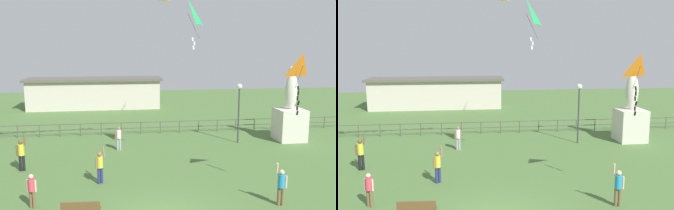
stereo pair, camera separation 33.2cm
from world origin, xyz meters
TOP-DOWN VIEW (x-y plane):
  - statue_monument at (10.49, 10.85)m, footprint 1.92×1.92m
  - lamppost at (6.62, 10.65)m, footprint 0.36×0.36m
  - park_bench at (-3.07, 0.51)m, footprint 1.52×0.49m
  - person_0 at (-1.63, 9.95)m, footprint 0.47×0.29m
  - person_1 at (5.24, 0.85)m, footprint 0.48×0.34m
  - person_2 at (-2.53, 4.35)m, footprint 0.50×0.32m
  - person_3 at (-5.22, 1.97)m, footprint 0.43×0.28m
  - person_4 at (-6.84, 6.71)m, footprint 0.54×0.32m
  - kite_1 at (6.24, 1.52)m, footprint 1.04×0.69m
  - kite_3 at (2.14, 6.13)m, footprint 1.11×1.18m
  - waterfront_railing at (-0.45, 14.00)m, footprint 36.05×0.06m
  - pavilion_building at (-4.19, 26.00)m, footprint 14.27×3.87m

SIDE VIEW (x-z plane):
  - park_bench at x=-3.07m, z-range 0.04..0.89m
  - waterfront_railing at x=-0.45m, z-range 0.15..1.10m
  - person_3 at x=-5.22m, z-range 0.11..1.60m
  - person_0 at x=-1.63m, z-range 0.12..1.67m
  - person_1 at x=5.24m, z-range 0.00..1.87m
  - person_2 at x=-2.53m, z-range 0.00..1.89m
  - person_4 at x=-6.84m, z-range 0.00..2.05m
  - statue_monument at x=10.49m, z-range -1.05..4.25m
  - pavilion_building at x=-4.19m, z-range 0.03..3.26m
  - lamppost at x=6.62m, z-range 0.97..5.11m
  - kite_1 at x=6.24m, z-range 4.47..7.14m
  - kite_3 at x=2.14m, z-range 7.08..9.62m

